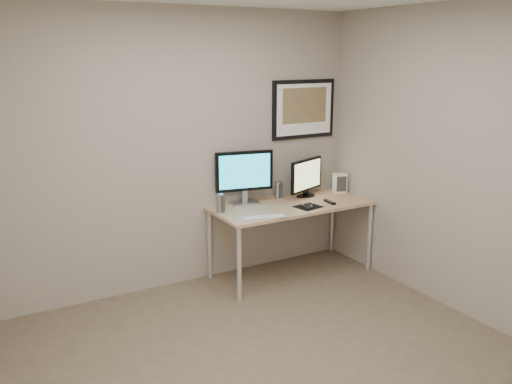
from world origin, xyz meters
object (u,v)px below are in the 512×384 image
at_px(speaker_right, 278,190).
at_px(monitor_tv, 306,177).
at_px(keyboard, 264,217).
at_px(fan_unit, 340,183).
at_px(framed_art, 304,109).
at_px(speaker_left, 220,204).
at_px(monitor_large, 244,175).
at_px(desk, 292,210).

bearing_deg(speaker_right, monitor_tv, -27.85).
bearing_deg(keyboard, fan_unit, 33.23).
bearing_deg(framed_art, speaker_left, -167.19).
xyz_separation_m(monitor_large, speaker_right, (0.40, 0.01, -0.21)).
relative_size(speaker_left, keyboard, 0.44).
bearing_deg(desk, monitor_large, 148.50).
xyz_separation_m(monitor_tv, speaker_left, (-1.04, -0.09, -0.12)).
relative_size(framed_art, speaker_right, 4.29).
distance_m(monitor_large, speaker_right, 0.45).
height_order(desk, speaker_right, speaker_right).
bearing_deg(fan_unit, framed_art, 168.50).
bearing_deg(keyboard, desk, 43.63).
relative_size(framed_art, keyboard, 1.82).
height_order(speaker_right, fan_unit, fan_unit).
distance_m(monitor_tv, keyboard, 0.90).
height_order(monitor_tv, fan_unit, monitor_tv).
xyz_separation_m(keyboard, fan_unit, (1.18, 0.40, 0.10)).
relative_size(monitor_tv, speaker_left, 2.67).
bearing_deg(monitor_large, monitor_tv, 4.62).
xyz_separation_m(desk, monitor_large, (-0.40, 0.25, 0.36)).
height_order(framed_art, monitor_tv, framed_art).
relative_size(speaker_left, speaker_right, 1.04).
xyz_separation_m(desk, fan_unit, (0.70, 0.13, 0.17)).
bearing_deg(monitor_tv, speaker_left, 163.65).
relative_size(speaker_right, fan_unit, 0.84).
bearing_deg(keyboard, speaker_left, 143.51).
distance_m(monitor_tv, speaker_left, 1.05).
distance_m(keyboard, fan_unit, 1.25).
bearing_deg(speaker_right, framed_art, 2.35).
bearing_deg(speaker_right, fan_unit, -19.52).
relative_size(monitor_large, speaker_right, 3.30).
relative_size(framed_art, monitor_large, 1.30).
bearing_deg(monitor_tv, fan_unit, -25.28).
bearing_deg(monitor_large, fan_unit, 5.51).
relative_size(desk, monitor_tv, 3.30).
bearing_deg(fan_unit, desk, -151.62).
bearing_deg(keyboard, speaker_right, 62.09).
distance_m(monitor_tv, fan_unit, 0.43).
bearing_deg(fan_unit, speaker_left, -160.34).
bearing_deg(desk, monitor_tv, 30.09).
height_order(speaker_right, keyboard, speaker_right).
height_order(monitor_large, speaker_left, monitor_large).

